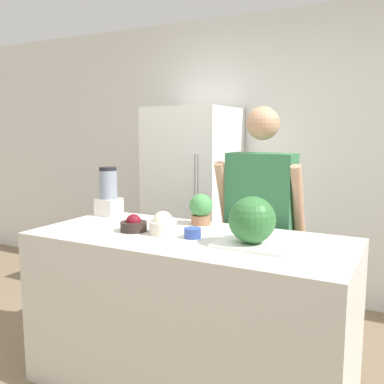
# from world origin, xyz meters

# --- Properties ---
(wall_back) EXTENTS (8.00, 0.06, 2.60)m
(wall_back) POSITION_xyz_m (0.00, 2.16, 1.30)
(wall_back) COLOR white
(wall_back) RESTS_ON ground_plane
(counter_island) EXTENTS (1.86, 0.83, 0.94)m
(counter_island) POSITION_xyz_m (0.00, 0.41, 0.47)
(counter_island) COLOR beige
(counter_island) RESTS_ON ground_plane
(refrigerator) EXTENTS (0.71, 0.74, 1.75)m
(refrigerator) POSITION_xyz_m (-0.66, 1.75, 0.87)
(refrigerator) COLOR white
(refrigerator) RESTS_ON ground_plane
(person) EXTENTS (0.59, 0.27, 1.70)m
(person) POSITION_xyz_m (0.22, 1.03, 0.87)
(person) COLOR #4C608C
(person) RESTS_ON ground_plane
(cutting_board) EXTENTS (0.39, 0.30, 0.01)m
(cutting_board) POSITION_xyz_m (0.40, 0.38, 0.95)
(cutting_board) COLOR white
(cutting_board) RESTS_ON counter_island
(watermelon) EXTENTS (0.25, 0.25, 0.25)m
(watermelon) POSITION_xyz_m (0.39, 0.38, 1.08)
(watermelon) COLOR #2D6B33
(watermelon) RESTS_ON cutting_board
(bowl_cherries) EXTENTS (0.16, 0.16, 0.10)m
(bowl_cherries) POSITION_xyz_m (-0.35, 0.36, 0.98)
(bowl_cherries) COLOR #2D231E
(bowl_cherries) RESTS_ON counter_island
(bowl_cream) EXTENTS (0.16, 0.16, 0.13)m
(bowl_cream) POSITION_xyz_m (-0.16, 0.38, 1.00)
(bowl_cream) COLOR beige
(bowl_cream) RESTS_ON counter_island
(bowl_small_blue) EXTENTS (0.10, 0.10, 0.06)m
(bowl_small_blue) POSITION_xyz_m (0.04, 0.38, 0.97)
(bowl_small_blue) COLOR #334C9E
(bowl_small_blue) RESTS_ON counter_island
(blender) EXTENTS (0.15, 0.15, 0.35)m
(blender) POSITION_xyz_m (-0.80, 0.69, 1.10)
(blender) COLOR silver
(blender) RESTS_ON counter_island
(potted_plant) EXTENTS (0.15, 0.15, 0.20)m
(potted_plant) POSITION_xyz_m (-0.07, 0.72, 1.05)
(potted_plant) COLOR #996647
(potted_plant) RESTS_ON counter_island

